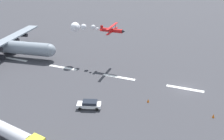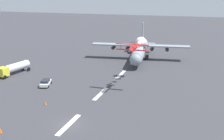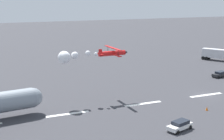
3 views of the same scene
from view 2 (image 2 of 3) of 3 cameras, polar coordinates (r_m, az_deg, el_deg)
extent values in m
plane|color=#38383D|center=(48.12, -8.82, -10.92)|extent=(440.00, 440.00, 0.00)
cube|color=white|center=(48.12, -8.82, -10.92)|extent=(8.00, 0.90, 0.01)
cube|color=white|center=(60.95, -2.32, -4.85)|extent=(8.00, 0.90, 0.01)
cube|color=white|center=(74.73, 1.78, -0.92)|extent=(8.00, 0.90, 0.01)
cube|color=white|center=(89.00, 4.58, 1.77)|extent=(8.00, 0.90, 0.01)
cylinder|color=gray|center=(91.33, 5.70, 4.04)|extent=(26.70, 7.21, 3.61)
sphere|color=gray|center=(78.47, 4.89, 2.11)|extent=(3.42, 3.42, 3.42)
cube|color=gray|center=(91.01, 5.73, 5.04)|extent=(7.49, 31.53, 0.40)
cylinder|color=black|center=(91.86, 0.31, 4.64)|extent=(2.53, 1.42, 1.10)
cylinder|color=black|center=(91.18, 3.23, 4.53)|extent=(2.53, 1.42, 1.10)
cylinder|color=black|center=(90.58, 8.18, 4.32)|extent=(2.53, 1.42, 1.10)
cylinder|color=black|center=(90.54, 11.16, 4.18)|extent=(2.53, 1.42, 1.10)
cube|color=gray|center=(101.45, 6.31, 7.94)|extent=(2.81, 0.68, 6.00)
cube|color=gray|center=(102.15, 6.23, 5.44)|extent=(3.22, 9.19, 0.24)
cube|color=black|center=(92.67, 7.14, 2.64)|extent=(3.31, 1.43, 1.20)
cube|color=black|center=(93.02, 4.30, 2.77)|extent=(3.31, 1.43, 1.20)
cylinder|color=red|center=(60.48, 4.16, 4.28)|extent=(5.69, 1.10, 1.00)
cube|color=red|center=(60.32, 4.12, 4.10)|extent=(0.77, 7.17, 0.12)
cube|color=red|center=(60.09, 4.14, 5.24)|extent=(0.77, 7.17, 0.12)
cylinder|color=black|center=(59.70, 6.48, 4.52)|extent=(0.08, 0.08, 1.21)
cylinder|color=black|center=(60.80, 1.82, 4.81)|extent=(0.08, 0.08, 1.21)
cube|color=red|center=(62.84, 4.70, 5.12)|extent=(0.70, 0.11, 1.10)
cube|color=red|center=(62.92, 4.69, 4.76)|extent=(0.64, 2.01, 0.08)
cone|color=black|center=(57.44, 3.44, 3.68)|extent=(0.72, 0.86, 0.85)
sphere|color=white|center=(64.01, 4.65, 5.02)|extent=(0.70, 0.70, 0.70)
sphere|color=white|center=(65.19, 5.50, 5.33)|extent=(1.08, 1.08, 1.08)
sphere|color=white|center=(67.85, 5.91, 5.54)|extent=(1.45, 1.45, 1.45)
sphere|color=white|center=(70.11, 5.72, 5.81)|extent=(2.11, 2.11, 2.11)
sphere|color=white|center=(70.11, 6.02, 5.74)|extent=(2.44, 2.44, 2.44)
cube|color=yellow|center=(76.66, -21.36, -0.35)|extent=(2.56, 2.73, 2.20)
cylinder|color=silver|center=(79.75, -18.78, 0.68)|extent=(7.81, 3.30, 2.10)
cylinder|color=black|center=(75.70, -21.01, -1.38)|extent=(1.04, 0.48, 1.00)
cylinder|color=black|center=(81.27, -16.60, 0.15)|extent=(1.04, 0.48, 1.00)
cylinder|color=black|center=(82.92, -17.80, 0.36)|extent=(1.04, 0.48, 1.00)
cube|color=white|center=(67.60, -13.37, -2.61)|extent=(4.87, 3.10, 0.65)
cube|color=#1E232D|center=(67.23, -13.44, -2.18)|extent=(3.10, 2.41, 0.55)
cylinder|color=black|center=(69.38, -13.77, -2.44)|extent=(0.68, 0.40, 0.64)
cylinder|color=black|center=(66.47, -14.42, -3.29)|extent=(0.68, 0.40, 0.64)
cylinder|color=black|center=(68.96, -12.32, -2.46)|extent=(0.68, 0.40, 0.64)
cylinder|color=black|center=(66.03, -12.91, -3.32)|extent=(0.68, 0.40, 0.64)
cone|color=orange|center=(48.25, -21.80, -11.37)|extent=(0.44, 0.44, 0.75)
cone|color=orange|center=(56.68, -13.41, -6.53)|extent=(0.44, 0.44, 0.75)
camera|label=1|loc=(78.61, -46.17, 15.02)|focal=39.59mm
camera|label=3|loc=(113.92, -25.01, 14.07)|focal=54.68mm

